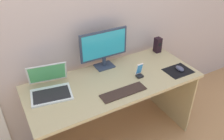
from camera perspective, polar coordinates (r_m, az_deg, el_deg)
The scene contains 10 objects.
ground_plane at distance 2.58m, azimuth 0.34°, elevation -16.42°, with size 8.00×8.00×0.00m, color tan.
wall_back at distance 2.17m, azimuth -5.02°, elevation 13.76°, with size 6.00×0.04×2.50m, color #BAAAA4.
desk at distance 2.16m, azimuth 0.39°, elevation -5.79°, with size 1.57×0.67×0.76m.
monitor at distance 2.16m, azimuth -2.01°, elevation 5.65°, with size 0.48×0.14×0.38m.
speaker_right at distance 2.55m, azimuth 11.28°, elevation 6.11°, with size 0.07×0.07×0.16m.
laptop at distance 1.97m, azimuth -15.14°, elevation -4.16°, with size 0.38×0.37×0.22m.
keyboard_external at distance 1.92m, azimuth 2.87°, elevation -5.51°, with size 0.40×0.12×0.01m, color #2F211B.
mousepad at distance 2.29m, azimuth 16.10°, elevation -0.18°, with size 0.25×0.20×0.00m, color black.
mouse at distance 2.29m, azimuth 16.48°, elevation 0.36°, with size 0.06×0.10×0.04m, color #42455D.
phone_in_dock at distance 2.11m, azimuth 6.80°, elevation -0.53°, with size 0.06×0.06×0.14m.
Camera 1 is at (-0.84, -1.47, 1.94)m, focal length 36.82 mm.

